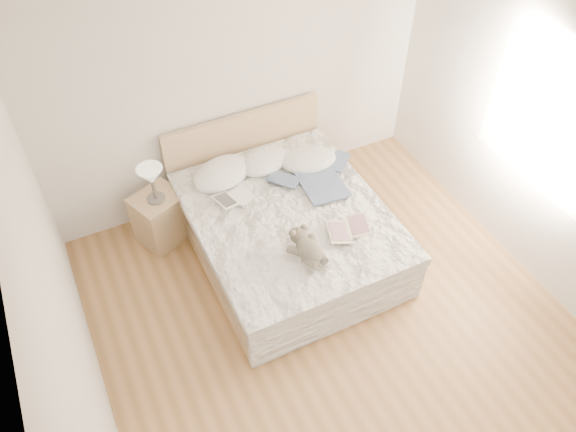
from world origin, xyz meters
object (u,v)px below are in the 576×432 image
(bed, at_px, (285,228))
(photo_book, at_px, (234,198))
(childrens_book, at_px, (349,229))
(teddy_bear, at_px, (309,255))
(nightstand, at_px, (160,218))
(table_lamp, at_px, (151,178))

(bed, distance_m, photo_book, 0.59)
(photo_book, bearing_deg, childrens_book, -61.34)
(photo_book, relative_size, childrens_book, 0.84)
(bed, height_order, teddy_bear, bed)
(nightstand, height_order, childrens_book, childrens_book)
(bed, relative_size, photo_book, 6.24)
(childrens_book, bearing_deg, nightstand, 157.35)
(nightstand, xyz_separation_m, childrens_book, (1.42, -1.22, 0.35))
(bed, xyz_separation_m, nightstand, (-1.05, 0.69, -0.03))
(nightstand, distance_m, photo_book, 0.84)
(bed, bearing_deg, childrens_book, -55.37)
(nightstand, bearing_deg, teddy_bear, -54.98)
(bed, distance_m, childrens_book, 0.72)
(table_lamp, bearing_deg, nightstand, 88.58)
(bed, relative_size, table_lamp, 5.52)
(teddy_bear, bearing_deg, nightstand, 115.84)
(table_lamp, xyz_separation_m, teddy_bear, (0.95, -1.33, -0.19))
(nightstand, height_order, photo_book, photo_book)
(childrens_book, bearing_deg, photo_book, 151.52)
(bed, height_order, table_lamp, bed)
(nightstand, bearing_deg, childrens_book, -40.75)
(table_lamp, relative_size, teddy_bear, 1.06)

